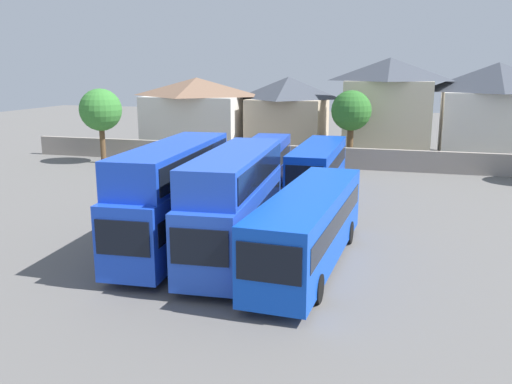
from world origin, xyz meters
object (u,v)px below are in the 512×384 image
at_px(house_terrace_far_right, 495,110).
at_px(tree_behind_wall, 351,111).
at_px(bus_3, 309,224).
at_px(bus_1, 173,192).
at_px(house_terrace_right, 388,106).
at_px(bus_4, 263,162).
at_px(house_terrace_centre, 288,113).
at_px(bus_2, 235,199).
at_px(house_terrace_left, 197,112).
at_px(tree_left_of_lot, 101,110).
at_px(bus_5, 318,166).

distance_m(house_terrace_far_right, tree_behind_wall, 14.34).
bearing_deg(bus_3, bus_1, -91.41).
bearing_deg(house_terrace_right, bus_1, -104.68).
xyz_separation_m(bus_1, bus_4, (0.72, 13.76, -0.87)).
xyz_separation_m(house_terrace_centre, house_terrace_far_right, (20.01, -0.70, 0.72)).
bearing_deg(bus_3, tree_behind_wall, -174.86).
bearing_deg(bus_1, house_terrace_far_right, 147.31).
bearing_deg(house_terrace_far_right, bus_2, -114.42).
xyz_separation_m(bus_1, house_terrace_centre, (-1.83, 33.45, 1.04)).
xyz_separation_m(bus_3, house_terrace_left, (-18.10, 32.69, 1.90)).
bearing_deg(house_terrace_far_right, tree_behind_wall, -152.31).
height_order(bus_1, house_terrace_left, house_terrace_left).
distance_m(bus_2, tree_left_of_lot, 28.54).
distance_m(tree_left_of_lot, tree_behind_wall, 22.31).
xyz_separation_m(bus_2, house_terrace_centre, (-4.97, 33.80, 1.12)).
height_order(house_terrace_centre, house_terrace_right, house_terrace_right).
bearing_deg(house_terrace_left, tree_behind_wall, -19.78).
bearing_deg(tree_behind_wall, tree_left_of_lot, -165.73).
height_order(bus_2, house_terrace_right, house_terrace_right).
bearing_deg(bus_4, bus_5, 80.61).
xyz_separation_m(bus_5, house_terrace_right, (3.76, 18.65, 2.87)).
bearing_deg(bus_4, bus_2, 4.88).
bearing_deg(house_terrace_centre, tree_left_of_lot, -138.05).
distance_m(bus_1, bus_5, 14.26).
xyz_separation_m(bus_2, tree_left_of_lot, (-19.29, 20.94, 2.01)).
bearing_deg(tree_left_of_lot, bus_2, -47.34).
relative_size(bus_2, house_terrace_far_right, 1.05).
bearing_deg(bus_4, bus_1, -7.86).
bearing_deg(tree_left_of_lot, bus_5, -18.93).
xyz_separation_m(tree_left_of_lot, tree_behind_wall, (21.62, 5.50, -0.05)).
bearing_deg(bus_5, bus_3, 7.11).
relative_size(house_terrace_left, house_terrace_right, 1.13).
bearing_deg(house_terrace_right, bus_5, -101.40).
relative_size(bus_2, bus_3, 0.87).
bearing_deg(house_terrace_left, bus_5, -49.18).
relative_size(bus_5, house_terrace_centre, 1.36).
height_order(house_terrace_left, tree_left_of_lot, house_terrace_left).
distance_m(bus_5, house_terrace_far_right, 23.71).
bearing_deg(tree_left_of_lot, house_terrace_right, 25.13).
distance_m(bus_5, tree_left_of_lot, 22.17).
height_order(bus_1, bus_4, bus_1).
height_order(bus_1, tree_left_of_lot, tree_left_of_lot).
bearing_deg(house_terrace_right, tree_behind_wall, -116.02).
xyz_separation_m(bus_5, house_terrace_centre, (-6.48, 20.00, 1.93)).
bearing_deg(house_terrace_far_right, bus_1, -119.03).
xyz_separation_m(bus_4, tree_behind_wall, (4.76, 12.32, 2.76)).
xyz_separation_m(bus_4, house_terrace_far_right, (17.46, 18.99, 2.63)).
relative_size(house_terrace_centre, tree_left_of_lot, 1.21).
height_order(bus_3, house_terrace_centre, house_terrace_centre).
bearing_deg(tree_left_of_lot, house_terrace_left, 68.43).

